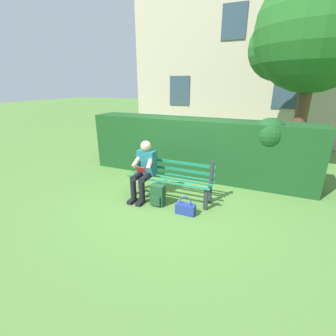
% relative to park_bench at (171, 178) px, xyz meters
% --- Properties ---
extents(ground, '(60.00, 60.00, 0.00)m').
position_rel_park_bench_xyz_m(ground, '(0.00, 0.07, -0.43)').
color(ground, '#517F38').
extents(park_bench, '(1.78, 0.48, 0.88)m').
position_rel_park_bench_xyz_m(park_bench, '(0.00, 0.00, 0.00)').
color(park_bench, '#2D3338').
rests_on(park_bench, ground).
extents(person_seated, '(0.44, 0.73, 1.19)m').
position_rel_park_bench_xyz_m(person_seated, '(0.54, 0.17, 0.20)').
color(person_seated, '#1E6672').
rests_on(person_seated, ground).
extents(hedge_backdrop, '(5.63, 0.87, 1.61)m').
position_rel_park_bench_xyz_m(hedge_backdrop, '(-0.12, -1.46, 0.35)').
color(hedge_backdrop, '#19471E').
rests_on(hedge_backdrop, ground).
extents(tree, '(3.11, 2.96, 5.01)m').
position_rel_park_bench_xyz_m(tree, '(-2.34, -3.31, 3.02)').
color(tree, brown).
rests_on(tree, ground).
extents(building_facade, '(8.34, 2.86, 7.13)m').
position_rel_park_bench_xyz_m(building_facade, '(-0.01, -7.28, 3.13)').
color(building_facade, '#BCAD93').
rests_on(building_facade, ground).
extents(backpack, '(0.27, 0.24, 0.43)m').
position_rel_park_bench_xyz_m(backpack, '(0.11, 0.42, -0.23)').
color(backpack, '#1E4728').
rests_on(backpack, ground).
extents(handbag, '(0.36, 0.15, 0.36)m').
position_rel_park_bench_xyz_m(handbag, '(-0.51, 0.53, -0.32)').
color(handbag, navy).
rests_on(handbag, ground).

